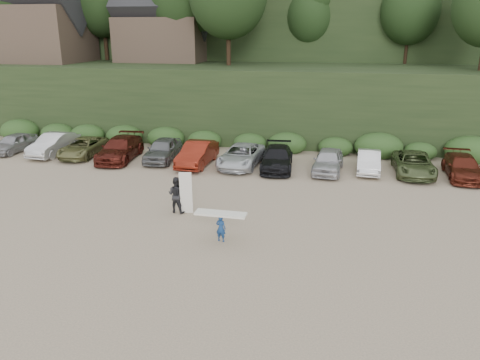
# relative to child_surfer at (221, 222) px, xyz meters

# --- Properties ---
(ground) EXTENTS (120.00, 120.00, 0.00)m
(ground) POSITION_rel_child_surfer_xyz_m (0.20, 1.92, -0.93)
(ground) COLOR tan
(ground) RESTS_ON ground
(hillside_backdrop) EXTENTS (90.00, 41.50, 28.00)m
(hillside_backdrop) POSITION_rel_child_surfer_xyz_m (-0.06, 37.85, 10.29)
(hillside_backdrop) COLOR black
(hillside_backdrop) RESTS_ON ground
(parked_cars) EXTENTS (34.19, 5.80, 1.62)m
(parked_cars) POSITION_rel_child_surfer_xyz_m (-3.00, 12.02, -0.18)
(parked_cars) COLOR #98989C
(parked_cars) RESTS_ON ground
(child_surfer) EXTENTS (2.30, 0.70, 1.37)m
(child_surfer) POSITION_rel_child_surfer_xyz_m (0.00, 0.00, 0.00)
(child_surfer) COLOR navy
(child_surfer) RESTS_ON ground
(adult_surfer) EXTENTS (1.41, 0.87, 2.24)m
(adult_surfer) POSITION_rel_child_surfer_xyz_m (-3.00, 2.94, 0.04)
(adult_surfer) COLOR black
(adult_surfer) RESTS_ON ground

